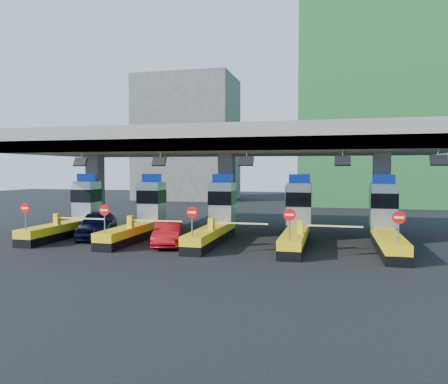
# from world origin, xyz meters

# --- Properties ---
(ground) EXTENTS (120.00, 120.00, 0.00)m
(ground) POSITION_xyz_m (0.00, 0.00, 0.00)
(ground) COLOR black
(ground) RESTS_ON ground
(toll_canopy) EXTENTS (28.00, 12.09, 7.00)m
(toll_canopy) POSITION_xyz_m (0.00, 2.87, 6.13)
(toll_canopy) COLOR slate
(toll_canopy) RESTS_ON ground
(toll_lane_far_left) EXTENTS (4.43, 8.00, 4.16)m
(toll_lane_far_left) POSITION_xyz_m (-10.00, 0.28, 1.40)
(toll_lane_far_left) COLOR black
(toll_lane_far_left) RESTS_ON ground
(toll_lane_left) EXTENTS (4.43, 8.00, 4.16)m
(toll_lane_left) POSITION_xyz_m (-5.00, 0.28, 1.40)
(toll_lane_left) COLOR black
(toll_lane_left) RESTS_ON ground
(toll_lane_center) EXTENTS (4.43, 8.00, 4.16)m
(toll_lane_center) POSITION_xyz_m (0.00, 0.28, 1.40)
(toll_lane_center) COLOR black
(toll_lane_center) RESTS_ON ground
(toll_lane_right) EXTENTS (4.43, 8.00, 4.16)m
(toll_lane_right) POSITION_xyz_m (5.00, 0.28, 1.40)
(toll_lane_right) COLOR black
(toll_lane_right) RESTS_ON ground
(toll_lane_far_right) EXTENTS (4.43, 8.00, 4.16)m
(toll_lane_far_right) POSITION_xyz_m (10.00, 0.28, 1.40)
(toll_lane_far_right) COLOR black
(toll_lane_far_right) RESTS_ON ground
(bg_building_scaffold) EXTENTS (18.00, 12.00, 28.00)m
(bg_building_scaffold) POSITION_xyz_m (12.00, 32.00, 14.00)
(bg_building_scaffold) COLOR #1E5926
(bg_building_scaffold) RESTS_ON ground
(bg_building_concrete) EXTENTS (14.00, 10.00, 18.00)m
(bg_building_concrete) POSITION_xyz_m (-14.00, 36.00, 9.00)
(bg_building_concrete) COLOR #4C4C49
(bg_building_concrete) RESTS_ON ground
(van) EXTENTS (3.71, 5.57, 1.76)m
(van) POSITION_xyz_m (-7.79, -0.58, 0.88)
(van) COLOR black
(van) RESTS_ON ground
(red_car) EXTENTS (2.60, 4.54, 1.42)m
(red_car) POSITION_xyz_m (-2.30, -2.12, 0.71)
(red_car) COLOR #A50C10
(red_car) RESTS_ON ground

